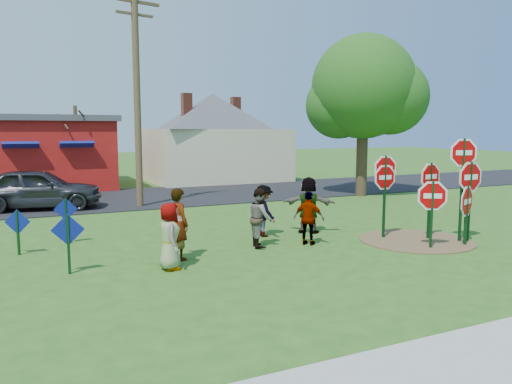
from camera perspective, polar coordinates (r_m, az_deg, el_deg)
ground at (r=13.32m, az=0.40°, el=-6.60°), size 120.00×120.00×0.00m
sidewalk at (r=7.84m, az=25.28°, el=-17.02°), size 22.00×1.80×0.08m
road at (r=24.02m, az=-11.71°, el=-0.53°), size 120.00×7.50×0.04m
dirt_patch at (r=15.05m, az=17.81°, el=-5.29°), size 3.20×3.20×0.03m
red_building at (r=29.65m, az=-25.31°, el=4.13°), size 9.40×7.69×3.90m
cream_house at (r=31.67m, az=-4.96°, el=6.67°), size 9.40×9.40×6.50m
stop_sign_a at (r=14.00m, az=19.51°, el=-0.92°), size 0.92×0.58×1.96m
stop_sign_b at (r=14.99m, az=14.54°, el=1.84°), size 1.03×0.10×2.56m
stop_sign_c at (r=15.05m, az=22.57°, el=2.81°), size 1.04×0.35×3.07m
stop_sign_d at (r=15.14m, az=19.30°, el=1.08°), size 1.08×0.15×2.37m
stop_sign_e at (r=14.74m, az=22.94°, el=-1.32°), size 1.08×0.47×1.81m
stop_sign_f at (r=15.21m, az=23.27°, el=1.03°), size 1.19×0.08×2.44m
stop_sign_g at (r=14.92m, az=14.50°, el=0.84°), size 1.00×0.07×2.29m
blue_diamond_b at (r=11.70m, az=-20.68°, el=-4.84°), size 0.70×0.14×1.34m
blue_diamond_c at (r=13.98m, az=-25.59°, el=-3.64°), size 0.60×0.27×1.17m
blue_diamond_d at (r=14.79m, az=-20.90°, el=-2.52°), size 0.63×0.10×1.29m
person_a at (r=11.48m, az=-9.84°, el=-5.01°), size 0.57×0.80×1.53m
person_b at (r=12.31m, az=-8.81°, el=-3.64°), size 0.58×0.73×1.76m
person_c at (r=13.50m, az=0.49°, el=-2.94°), size 0.78×0.91×1.60m
person_d at (r=14.80m, az=0.87°, el=-2.17°), size 0.70×1.06×1.54m
person_e at (r=13.79m, az=6.06°, el=-3.02°), size 0.83×0.90×1.48m
person_f at (r=15.37m, az=6.03°, el=-1.48°), size 1.61×1.37×1.74m
suv at (r=21.46m, az=-23.69°, el=0.36°), size 5.07×2.82×1.63m
utility_pole at (r=20.98m, az=-13.45°, el=10.90°), size 2.11×0.60×8.76m
leafy_tree at (r=24.56m, az=12.43°, el=11.04°), size 5.36×4.89×7.62m
bare_tree_east at (r=26.59m, az=-19.86°, el=5.96°), size 1.80×1.80×4.35m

